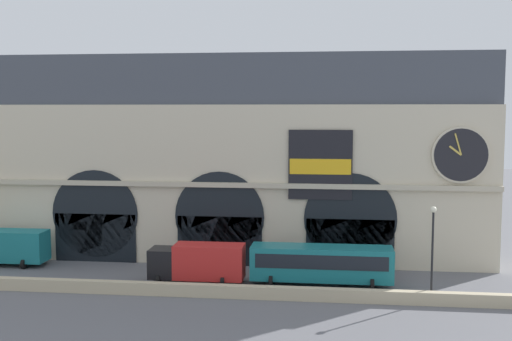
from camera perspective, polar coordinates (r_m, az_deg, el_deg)
name	(u,v)px	position (r m, az deg, el deg)	size (l,w,h in m)	color
ground_plane	(209,280)	(51.42, -4.30, -9.92)	(200.00, 200.00, 0.00)	slate
quay_parapet_wall	(197,290)	(47.12, -5.37, -10.79)	(90.00, 0.70, 0.94)	#BCAD8C
station_building	(225,161)	(57.41, -2.83, 0.92)	(47.75, 5.98, 18.63)	beige
box_truck_west	(6,246)	(59.86, -21.80, -6.41)	(7.50, 2.91, 3.12)	black
box_truck_center	(198,262)	(50.29, -5.28, -8.29)	(7.50, 2.91, 3.12)	black
bus_mideast	(321,263)	(49.61, 5.97, -8.39)	(11.00, 3.25, 3.10)	#19727A
street_lamp_quayside	(433,241)	(46.50, 15.78, -6.20)	(0.44, 0.44, 6.90)	black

